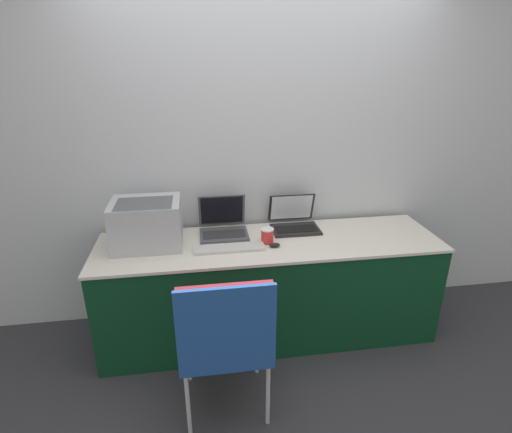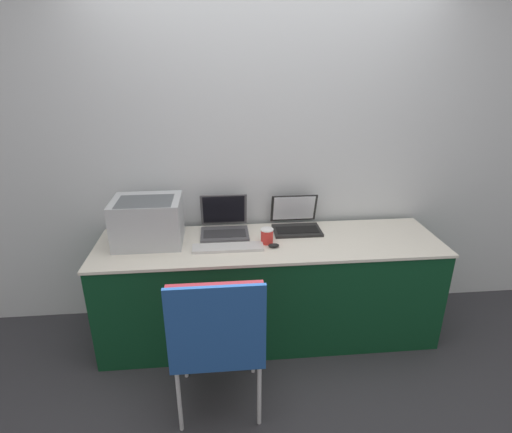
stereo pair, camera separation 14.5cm
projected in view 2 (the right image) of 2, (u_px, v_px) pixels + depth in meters
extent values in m
plane|color=#333338|center=(274.00, 360.00, 2.80)|extent=(14.00, 14.00, 0.00)
cube|color=silver|center=(264.00, 154.00, 2.97)|extent=(8.00, 0.05, 2.60)
cube|color=#0C381E|center=(269.00, 290.00, 2.95)|extent=(2.39, 0.63, 0.75)
cube|color=silver|center=(270.00, 243.00, 2.80)|extent=(2.41, 0.65, 0.02)
cube|color=#B2B7BC|center=(148.00, 221.00, 2.73)|extent=(0.46, 0.36, 0.32)
cube|color=#51565B|center=(145.00, 205.00, 2.65)|extent=(0.37, 0.27, 0.06)
cube|color=#4C4C51|center=(225.00, 234.00, 2.90)|extent=(0.35, 0.25, 0.02)
cube|color=#2D2D30|center=(225.00, 233.00, 2.88)|extent=(0.30, 0.14, 0.00)
cube|color=#4C4C51|center=(224.00, 210.00, 2.99)|extent=(0.35, 0.06, 0.25)
cube|color=black|center=(224.00, 210.00, 2.98)|extent=(0.31, 0.05, 0.22)
cube|color=black|center=(297.00, 230.00, 2.96)|extent=(0.35, 0.23, 0.02)
cube|color=black|center=(297.00, 230.00, 2.94)|extent=(0.31, 0.13, 0.00)
cube|color=black|center=(294.00, 208.00, 3.05)|extent=(0.35, 0.07, 0.22)
cube|color=silver|center=(294.00, 208.00, 3.05)|extent=(0.32, 0.06, 0.20)
cube|color=silver|center=(228.00, 248.00, 2.69)|extent=(0.48, 0.12, 0.02)
cylinder|color=red|center=(267.00, 237.00, 2.76)|extent=(0.09, 0.09, 0.10)
cylinder|color=white|center=(267.00, 229.00, 2.74)|extent=(0.09, 0.09, 0.01)
ellipsoid|color=black|center=(274.00, 246.00, 2.70)|extent=(0.08, 0.04, 0.03)
cube|color=maroon|center=(218.00, 337.00, 2.31)|extent=(0.48, 0.44, 0.04)
cube|color=maroon|center=(216.00, 323.00, 2.03)|extent=(0.48, 0.03, 0.47)
cylinder|color=silver|center=(185.00, 350.00, 2.57)|extent=(0.02, 0.02, 0.44)
cylinder|color=silver|center=(253.00, 345.00, 2.61)|extent=(0.02, 0.02, 0.44)
cylinder|color=silver|center=(179.00, 400.00, 2.20)|extent=(0.02, 0.02, 0.44)
cylinder|color=silver|center=(259.00, 394.00, 2.23)|extent=(0.02, 0.02, 0.44)
cube|color=#1E478C|center=(216.00, 330.00, 2.01)|extent=(0.50, 0.02, 0.51)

